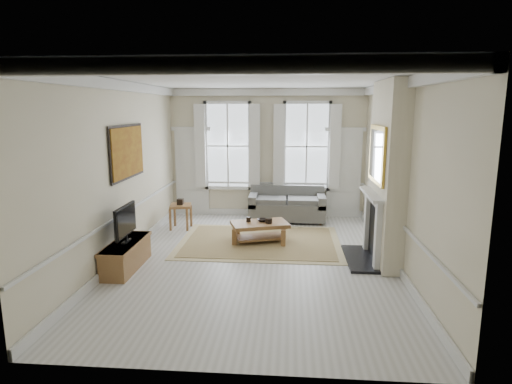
# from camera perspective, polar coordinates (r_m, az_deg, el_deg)

# --- Properties ---
(floor) EXTENTS (7.20, 7.20, 0.00)m
(floor) POSITION_cam_1_polar(r_m,az_deg,el_deg) (8.36, 0.07, -9.11)
(floor) COLOR #B7B5AD
(floor) RESTS_ON ground
(ceiling) EXTENTS (7.20, 7.20, 0.00)m
(ceiling) POSITION_cam_1_polar(r_m,az_deg,el_deg) (7.87, 0.08, 14.83)
(ceiling) COLOR white
(ceiling) RESTS_ON back_wall
(back_wall) EXTENTS (5.20, 0.00, 5.20)m
(back_wall) POSITION_cam_1_polar(r_m,az_deg,el_deg) (11.50, 1.48, 5.17)
(back_wall) COLOR beige
(back_wall) RESTS_ON floor
(left_wall) EXTENTS (0.00, 7.20, 7.20)m
(left_wall) POSITION_cam_1_polar(r_m,az_deg,el_deg) (8.54, -17.61, 2.58)
(left_wall) COLOR beige
(left_wall) RESTS_ON floor
(right_wall) EXTENTS (0.00, 7.20, 7.20)m
(right_wall) POSITION_cam_1_polar(r_m,az_deg,el_deg) (8.16, 18.61, 2.14)
(right_wall) COLOR beige
(right_wall) RESTS_ON floor
(window_left) EXTENTS (1.26, 0.20, 2.20)m
(window_left) POSITION_cam_1_polar(r_m,az_deg,el_deg) (11.54, -3.77, 6.16)
(window_left) COLOR #B2BCC6
(window_left) RESTS_ON back_wall
(window_right) EXTENTS (1.26, 0.20, 2.20)m
(window_right) POSITION_cam_1_polar(r_m,az_deg,el_deg) (11.43, 6.77, 6.06)
(window_right) COLOR #B2BCC6
(window_right) RESTS_ON back_wall
(door_left) EXTENTS (0.90, 0.08, 2.30)m
(door_left) POSITION_cam_1_polar(r_m,az_deg,el_deg) (11.82, -8.52, 2.52)
(door_left) COLOR silver
(door_left) RESTS_ON floor
(door_right) EXTENTS (0.90, 0.08, 2.30)m
(door_right) POSITION_cam_1_polar(r_m,az_deg,el_deg) (11.61, 11.62, 2.26)
(door_right) COLOR silver
(door_right) RESTS_ON floor
(painting) EXTENTS (0.05, 1.66, 1.06)m
(painting) POSITION_cam_1_polar(r_m,az_deg,el_deg) (8.76, -16.77, 5.14)
(painting) COLOR #9F761B
(painting) RESTS_ON left_wall
(chimney_breast) EXTENTS (0.35, 1.70, 3.38)m
(chimney_breast) POSITION_cam_1_polar(r_m,az_deg,el_deg) (8.31, 17.11, 2.38)
(chimney_breast) COLOR beige
(chimney_breast) RESTS_ON floor
(hearth) EXTENTS (0.55, 1.50, 0.05)m
(hearth) POSITION_cam_1_polar(r_m,az_deg,el_deg) (8.63, 13.69, -8.60)
(hearth) COLOR black
(hearth) RESTS_ON floor
(fireplace) EXTENTS (0.21, 1.45, 1.33)m
(fireplace) POSITION_cam_1_polar(r_m,az_deg,el_deg) (8.46, 15.24, -4.07)
(fireplace) COLOR silver
(fireplace) RESTS_ON floor
(mirror) EXTENTS (0.06, 1.26, 1.06)m
(mirror) POSITION_cam_1_polar(r_m,az_deg,el_deg) (8.23, 15.78, 4.83)
(mirror) COLOR gold
(mirror) RESTS_ON chimney_breast
(sofa) EXTENTS (1.95, 0.95, 0.88)m
(sofa) POSITION_cam_1_polar(r_m,az_deg,el_deg) (11.22, 4.15, -1.91)
(sofa) COLOR #565654
(sofa) RESTS_ON floor
(side_table) EXTENTS (0.56, 0.56, 0.60)m
(side_table) POSITION_cam_1_polar(r_m,az_deg,el_deg) (10.54, -10.02, -2.24)
(side_table) COLOR brown
(side_table) RESTS_ON floor
(rug) EXTENTS (3.50, 2.60, 0.02)m
(rug) POSITION_cam_1_polar(r_m,az_deg,el_deg) (9.44, 0.49, -6.65)
(rug) COLOR olive
(rug) RESTS_ON floor
(coffee_table) EXTENTS (1.35, 1.03, 0.45)m
(coffee_table) POSITION_cam_1_polar(r_m,az_deg,el_deg) (9.34, 0.50, -4.56)
(coffee_table) COLOR brown
(coffee_table) RESTS_ON rug
(ceramic_pot_a) EXTENTS (0.10, 0.10, 0.10)m
(ceramic_pot_a) POSITION_cam_1_polar(r_m,az_deg,el_deg) (9.37, -1.01, -3.66)
(ceramic_pot_a) COLOR black
(ceramic_pot_a) RESTS_ON coffee_table
(ceramic_pot_b) EXTENTS (0.15, 0.15, 0.11)m
(ceramic_pot_b) POSITION_cam_1_polar(r_m,az_deg,el_deg) (9.24, 1.71, -3.87)
(ceramic_pot_b) COLOR black
(ceramic_pot_b) RESTS_ON coffee_table
(bowl) EXTENTS (0.27, 0.27, 0.05)m
(bowl) POSITION_cam_1_polar(r_m,az_deg,el_deg) (9.40, 0.84, -3.77)
(bowl) COLOR black
(bowl) RESTS_ON coffee_table
(tv_stand) EXTENTS (0.45, 1.41, 0.50)m
(tv_stand) POSITION_cam_1_polar(r_m,az_deg,el_deg) (8.23, -16.91, -8.07)
(tv_stand) COLOR brown
(tv_stand) RESTS_ON floor
(tv) EXTENTS (0.08, 0.90, 0.68)m
(tv) POSITION_cam_1_polar(r_m,az_deg,el_deg) (8.04, -17.02, -3.72)
(tv) COLOR black
(tv) RESTS_ON tv_stand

